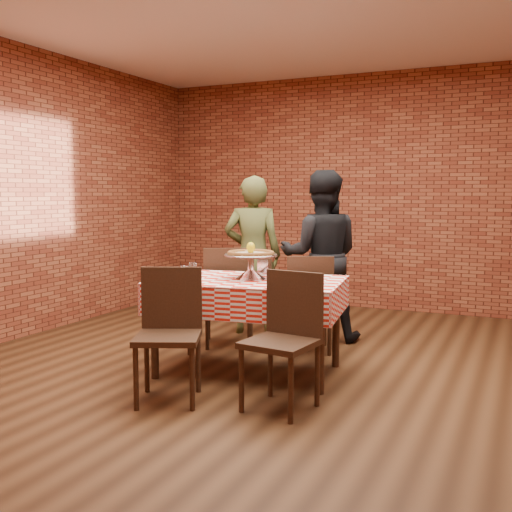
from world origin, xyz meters
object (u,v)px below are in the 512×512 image
at_px(water_glass_right, 193,269).
at_px(condiment_caddy, 264,266).
at_px(water_glass_left, 184,273).
at_px(chair_near_right, 280,342).
at_px(diner_olive, 253,255).
at_px(diner_black, 321,256).
at_px(pizza, 251,254).
at_px(chair_far_left, 229,295).
at_px(table, 248,327).
at_px(chair_far_right, 308,303).
at_px(chair_near_left, 168,336).
at_px(pizza_stand, 251,267).

relative_size(water_glass_right, condiment_caddy, 0.78).
relative_size(water_glass_left, chair_near_right, 0.12).
distance_m(diner_olive, diner_black, 0.72).
distance_m(pizza, water_glass_left, 0.55).
bearing_deg(chair_far_left, water_glass_right, 66.45).
relative_size(table, water_glass_right, 13.62).
relative_size(water_glass_left, chair_far_right, 0.12).
bearing_deg(chair_near_right, chair_near_left, -159.66).
xyz_separation_m(chair_near_left, diner_black, (0.38, 2.14, 0.37)).
xyz_separation_m(pizza, water_glass_right, (-0.51, -0.04, -0.15)).
bearing_deg(chair_near_right, pizza, 135.40).
xyz_separation_m(water_glass_right, condiment_caddy, (0.51, 0.32, 0.01)).
bearing_deg(diner_olive, chair_far_left, 69.07).
bearing_deg(table, water_glass_left, -155.76).
height_order(chair_near_left, diner_olive, diner_olive).
distance_m(water_glass_right, chair_far_right, 1.16).
bearing_deg(chair_far_left, condiment_caddy, 115.17).
bearing_deg(chair_far_left, chair_near_right, 100.72).
relative_size(table, water_glass_left, 13.62).
relative_size(water_glass_right, chair_far_left, 0.11).
bearing_deg(condiment_caddy, water_glass_right, -148.74).
xyz_separation_m(pizza, chair_near_left, (-0.22, -0.87, -0.50)).
bearing_deg(diner_olive, chair_near_right, 98.62).
height_order(chair_far_left, chair_far_right, chair_far_left).
height_order(water_glass_right, condiment_caddy, condiment_caddy).
height_order(pizza_stand, diner_olive, diner_olive).
bearing_deg(pizza_stand, water_glass_left, -152.38).
relative_size(chair_near_left, diner_olive, 0.57).
distance_m(water_glass_right, diner_olive, 1.29).
height_order(pizza_stand, condiment_caddy, pizza_stand).
bearing_deg(water_glass_right, diner_black, 62.85).
xyz_separation_m(water_glass_right, diner_black, (0.67, 1.31, 0.02)).
relative_size(table, diner_black, 0.88).
xyz_separation_m(pizza, chair_near_right, (0.54, -0.70, -0.50)).
relative_size(water_glass_left, diner_olive, 0.07).
xyz_separation_m(water_glass_left, diner_olive, (-0.09, 1.49, -0.00)).
xyz_separation_m(chair_near_left, diner_olive, (-0.34, 2.12, 0.35)).
distance_m(water_glass_right, chair_near_right, 1.29).
relative_size(water_glass_right, chair_far_right, 0.12).
relative_size(pizza_stand, diner_olive, 0.27).
xyz_separation_m(water_glass_left, chair_near_right, (1.01, -0.46, -0.36)).
xyz_separation_m(pizza, water_glass_left, (-0.47, -0.24, -0.15)).
bearing_deg(chair_near_right, diner_olive, 127.26).
distance_m(table, water_glass_left, 0.67).
relative_size(pizza_stand, chair_far_right, 0.49).
height_order(water_glass_left, chair_near_left, chair_near_left).
height_order(pizza, diner_olive, diner_olive).
height_order(pizza, condiment_caddy, pizza).
distance_m(pizza_stand, diner_olive, 1.36).
distance_m(chair_near_left, diner_black, 2.20).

